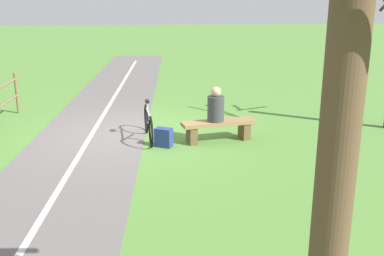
{
  "coord_description": "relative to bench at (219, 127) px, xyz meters",
  "views": [
    {
      "loc": [
        -0.45,
        9.96,
        3.04
      ],
      "look_at": [
        -1.18,
        2.49,
        0.84
      ],
      "focal_mm": 42.32,
      "sensor_mm": 36.0,
      "label": 1
    }
  ],
  "objects": [
    {
      "name": "bench",
      "position": [
        0.0,
        0.0,
        0.0
      ],
      "size": [
        1.66,
        0.7,
        0.45
      ],
      "rotation": [
        0.0,
        0.0,
        0.19
      ],
      "color": "#937047",
      "rests_on": "ground_plane"
    },
    {
      "name": "person_seated",
      "position": [
        0.07,
        0.01,
        0.46
      ],
      "size": [
        0.42,
        0.42,
        0.75
      ],
      "rotation": [
        0.0,
        0.0,
        0.19
      ],
      "color": "#38383D",
      "rests_on": "bench"
    },
    {
      "name": "backpack",
      "position": [
        1.2,
        0.28,
        -0.11
      ],
      "size": [
        0.41,
        0.36,
        0.4
      ],
      "rotation": [
        0.0,
        0.0,
        2.68
      ],
      "color": "navy",
      "rests_on": "ground_plane"
    },
    {
      "name": "paved_path",
      "position": [
        3.05,
        3.32,
        -0.3
      ],
      "size": [
        4.67,
        36.08,
        0.02
      ],
      "primitive_type": "cube",
      "rotation": [
        0.0,
        0.0,
        -0.06
      ],
      "color": "#66605E",
      "rests_on": "ground_plane"
    },
    {
      "name": "ground_plane",
      "position": [
        1.94,
        -0.68,
        -0.31
      ],
      "size": [
        80.0,
        80.0,
        0.0
      ],
      "primitive_type": "plane",
      "color": "#548438"
    },
    {
      "name": "tree_far_right",
      "position": [
        0.15,
        6.39,
        1.56
      ],
      "size": [
        1.28,
        0.88,
        4.14
      ],
      "color": "brown",
      "rests_on": "ground_plane"
    },
    {
      "name": "path_centre_line",
      "position": [
        3.05,
        3.32,
        -0.29
      ],
      "size": [
        2.08,
        31.94,
        0.0
      ],
      "primitive_type": "cube",
      "rotation": [
        0.0,
        0.0,
        -0.06
      ],
      "color": "silver",
      "rests_on": "paved_path"
    },
    {
      "name": "bicycle",
      "position": [
        1.51,
        -0.26,
        0.04
      ],
      "size": [
        0.2,
        1.72,
        0.84
      ],
      "rotation": [
        0.0,
        0.0,
        1.66
      ],
      "color": "black",
      "rests_on": "ground_plane"
    }
  ]
}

